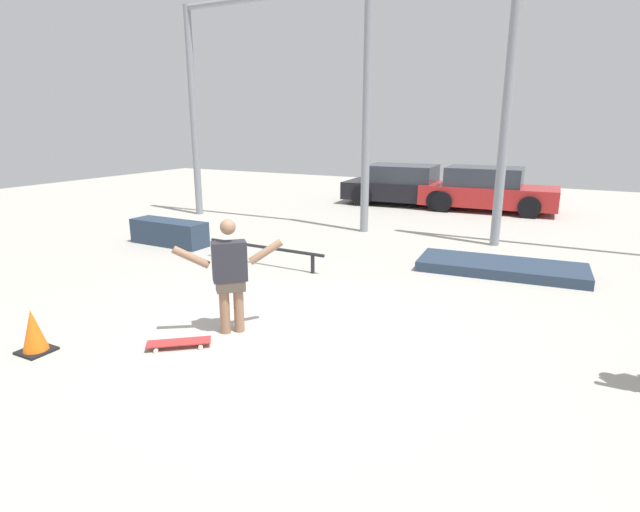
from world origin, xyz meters
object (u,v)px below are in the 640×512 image
object	(u,v)px
grind_rail	(265,250)
parked_car_black	(405,185)
manual_pad	(501,267)
parked_car_red	(487,190)
skateboarder	(230,272)
traffic_cone	(33,332)
skateboard	(179,342)
grind_box	(169,233)

from	to	relation	value
grind_rail	parked_car_black	bearing A→B (deg)	90.09
manual_pad	parked_car_red	world-z (taller)	parked_car_red
skateboarder	traffic_cone	size ratio (longest dim) A/B	2.81
manual_pad	traffic_cone	world-z (taller)	traffic_cone
grind_rail	parked_car_red	bearing A→B (deg)	72.50
skateboarder	skateboard	xyz separation A→B (m)	(-0.29, -0.68, -0.75)
grind_box	parked_car_red	size ratio (longest dim) A/B	0.45
grind_rail	traffic_cone	world-z (taller)	traffic_cone
skateboard	manual_pad	distance (m)	5.90
skateboard	traffic_cone	bearing A→B (deg)	173.38
parked_car_red	grind_box	bearing A→B (deg)	-127.37
manual_pad	grind_box	bearing A→B (deg)	-170.11
skateboard	traffic_cone	size ratio (longest dim) A/B	1.36
skateboard	parked_car_black	size ratio (longest dim) A/B	0.18
grind_box	grind_rail	world-z (taller)	grind_box
grind_box	manual_pad	size ratio (longest dim) A/B	0.63
skateboarder	parked_car_black	size ratio (longest dim) A/B	0.37
parked_car_red	traffic_cone	size ratio (longest dim) A/B	7.65
grind_box	parked_car_red	xyz separation A→B (m)	(5.43, 7.88, 0.36)
grind_rail	grind_box	bearing A→B (deg)	171.68
grind_box	parked_car_black	bearing A→B (deg)	70.48
grind_rail	parked_car_red	distance (m)	8.70
parked_car_black	traffic_cone	xyz separation A→B (m)	(-0.30, -12.67, -0.37)
traffic_cone	skateboarder	bearing A→B (deg)	42.55
grind_rail	manual_pad	bearing A→B (deg)	21.61
traffic_cone	parked_car_red	bearing A→B (deg)	76.97
traffic_cone	grind_box	bearing A→B (deg)	117.53
skateboarder	grind_box	bearing A→B (deg)	98.28
skateboard	grind_box	bearing A→B (deg)	96.35
skateboard	grind_rail	size ratio (longest dim) A/B	0.28
skateboard	manual_pad	size ratio (longest dim) A/B	0.25
skateboarder	grind_box	distance (m)	5.32
grind_box	skateboard	bearing A→B (deg)	-44.99
skateboard	manual_pad	bearing A→B (deg)	21.16
grind_box	parked_car_red	bearing A→B (deg)	55.46
manual_pad	grind_rail	world-z (taller)	grind_rail
skateboarder	grind_box	size ratio (longest dim) A/B	0.81
skateboard	grind_rail	xyz separation A→B (m)	(-1.09, 3.49, 0.24)
skateboarder	manual_pad	size ratio (longest dim) A/B	0.51
manual_pad	grind_rail	size ratio (longest dim) A/B	1.13
grind_box	grind_rail	bearing A→B (deg)	-8.32
parked_car_black	skateboard	bearing A→B (deg)	-88.26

